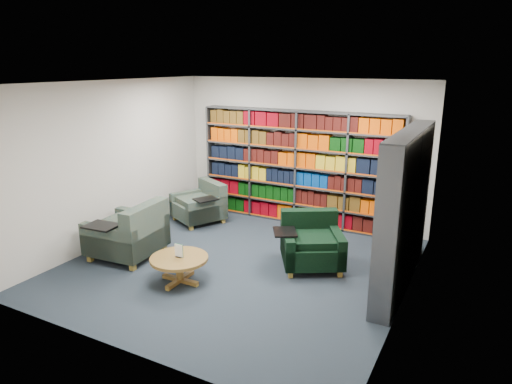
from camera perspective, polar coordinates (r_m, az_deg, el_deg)
The scene contains 7 objects.
room_shell at distance 6.80m, azimuth -2.36°, elevation 1.62°, with size 5.02×5.02×2.82m.
bookshelf_back at distance 8.91m, azimuth 5.23°, elevation 3.00°, with size 4.00×0.28×2.20m.
bookshelf_right at distance 6.67m, azimuth 18.11°, elevation -2.16°, with size 0.28×2.50×2.20m.
chair_teal_left at distance 9.19m, azimuth -6.75°, elevation -1.70°, with size 1.16×1.16×0.78m.
chair_green_right at distance 7.24m, azimuth 6.86°, elevation -6.52°, with size 1.23×1.23×0.82m.
chair_teal_front at distance 7.70m, azimuth -15.32°, elevation -5.25°, with size 1.09×1.24×0.92m.
coffee_table at distance 6.71m, azimuth -9.57°, elevation -8.66°, with size 0.83×0.83×0.58m.
Camera 1 is at (3.32, -5.70, 3.07)m, focal length 32.00 mm.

